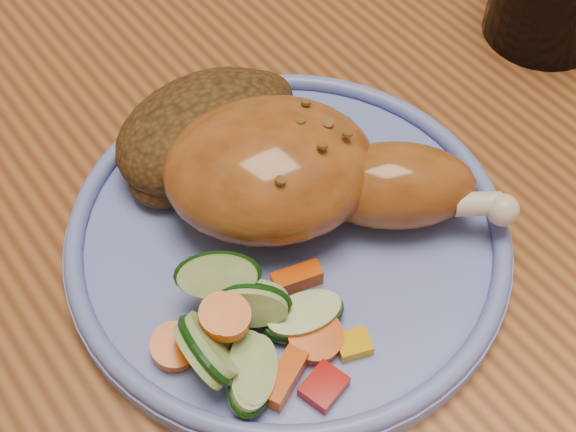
{
  "coord_description": "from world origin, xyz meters",
  "views": [
    {
      "loc": [
        -0.26,
        -0.28,
        1.11
      ],
      "look_at": [
        -0.11,
        -0.08,
        0.78
      ],
      "focal_mm": 50.0,
      "sensor_mm": 36.0,
      "label": 1
    }
  ],
  "objects": [
    {
      "name": "vegetable_pile",
      "position": [
        -0.16,
        -0.12,
        0.78
      ],
      "size": [
        0.1,
        0.1,
        0.05
      ],
      "color": "#A50A05",
      "rests_on": "plate"
    },
    {
      "name": "dining_table",
      "position": [
        0.0,
        0.0,
        0.67
      ],
      "size": [
        0.9,
        1.4,
        0.75
      ],
      "color": "brown",
      "rests_on": "ground"
    },
    {
      "name": "plate_rim",
      "position": [
        -0.11,
        -0.08,
        0.77
      ],
      "size": [
        0.24,
        0.24,
        0.01
      ],
      "primitive_type": "torus",
      "color": "#6373C6",
      "rests_on": "plate"
    },
    {
      "name": "chicken_leg",
      "position": [
        -0.09,
        -0.07,
        0.79
      ],
      "size": [
        0.17,
        0.16,
        0.06
      ],
      "color": "#9C5520",
      "rests_on": "plate"
    },
    {
      "name": "rice_pilaf",
      "position": [
        -0.11,
        -0.01,
        0.78
      ],
      "size": [
        0.12,
        0.08,
        0.05
      ],
      "color": "#4E3113",
      "rests_on": "plate"
    },
    {
      "name": "plate",
      "position": [
        -0.11,
        -0.08,
        0.76
      ],
      "size": [
        0.24,
        0.24,
        0.01
      ],
      "primitive_type": "cylinder",
      "color": "#6373C6",
      "rests_on": "dining_table"
    }
  ]
}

